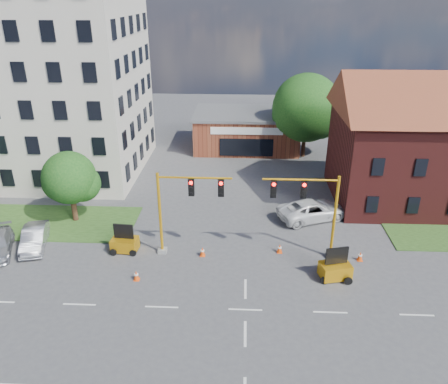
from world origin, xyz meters
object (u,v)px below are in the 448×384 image
Objects in this scene: signal_mast_west at (183,204)px; pickup_white at (312,210)px; trailer_east at (335,269)px; signal_mast_east at (311,207)px; trailer_west at (125,243)px.

pickup_white is at bearing 30.18° from signal_mast_west.
trailer_east is 8.26m from pickup_white.
trailer_east is 0.38× the size of pickup_white.
signal_mast_east reaches higher than trailer_east.
signal_mast_east is 2.82× the size of trailer_east.
trailer_east is at bearing -13.96° from signal_mast_west.
trailer_east reaches higher than trailer_west.
signal_mast_west is 2.82× the size of trailer_east.
signal_mast_east is 4.37m from trailer_east.
pickup_white is at bearing 78.92° from signal_mast_east.
trailer_west is 0.36× the size of pickup_white.
trailer_west is (-13.08, 0.08, -3.27)m from signal_mast_east.
signal_mast_east is 13.49m from trailer_west.
trailer_west is (-4.37, 0.08, -3.27)m from signal_mast_west.
signal_mast_west is 8.71m from signal_mast_east.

